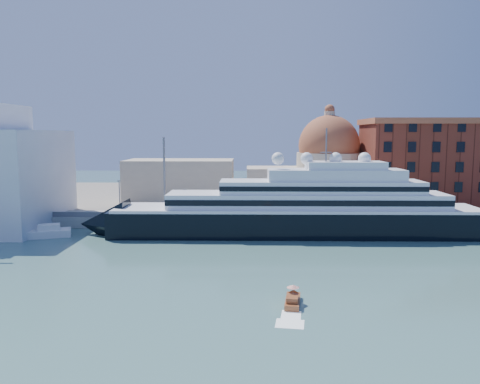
{
  "coord_description": "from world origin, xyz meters",
  "views": [
    {
      "loc": [
        -0.75,
        -74.14,
        21.0
      ],
      "look_at": [
        -2.29,
        18.0,
        9.71
      ],
      "focal_mm": 35.0,
      "sensor_mm": 36.0,
      "label": 1
    }
  ],
  "objects": [
    {
      "name": "land",
      "position": [
        0.0,
        75.0,
        1.0
      ],
      "size": [
        260.0,
        72.0,
        2.0
      ],
      "primitive_type": "cube",
      "color": "slate",
      "rests_on": "ground"
    },
    {
      "name": "quay_fence",
      "position": [
        0.0,
        29.5,
        3.1
      ],
      "size": [
        180.0,
        0.1,
        1.2
      ],
      "primitive_type": "cube",
      "color": "slate",
      "rests_on": "quay"
    },
    {
      "name": "water_taxi",
      "position": [
        4.85,
        -18.1,
        0.6
      ],
      "size": [
        2.5,
        5.48,
        2.51
      ],
      "rotation": [
        0.0,
        0.0,
        -0.14
      ],
      "color": "brown",
      "rests_on": "ground"
    },
    {
      "name": "lamp_posts",
      "position": [
        -12.67,
        32.27,
        9.84
      ],
      "size": [
        120.8,
        2.4,
        18.0
      ],
      "color": "slate",
      "rests_on": "quay"
    },
    {
      "name": "service_barge",
      "position": [
        -43.58,
        19.57,
        0.82
      ],
      "size": [
        13.29,
        8.2,
        2.84
      ],
      "rotation": [
        0.0,
        0.0,
        0.34
      ],
      "color": "white",
      "rests_on": "ground"
    },
    {
      "name": "church",
      "position": [
        6.39,
        57.72,
        10.91
      ],
      "size": [
        66.0,
        18.0,
        25.5
      ],
      "color": "beige",
      "rests_on": "land"
    },
    {
      "name": "quay",
      "position": [
        0.0,
        34.0,
        1.25
      ],
      "size": [
        180.0,
        10.0,
        2.5
      ],
      "primitive_type": "cube",
      "color": "gray",
      "rests_on": "ground"
    },
    {
      "name": "warehouse",
      "position": [
        52.0,
        52.0,
        13.79
      ],
      "size": [
        43.0,
        19.0,
        23.25
      ],
      "color": "maroon",
      "rests_on": "land"
    },
    {
      "name": "superyacht",
      "position": [
        7.09,
        23.0,
        4.51
      ],
      "size": [
        87.54,
        12.14,
        26.16
      ],
      "color": "black",
      "rests_on": "ground"
    },
    {
      "name": "ground",
      "position": [
        0.0,
        0.0,
        0.0
      ],
      "size": [
        400.0,
        400.0,
        0.0
      ],
      "primitive_type": "plane",
      "color": "#3D6A67",
      "rests_on": "ground"
    }
  ]
}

